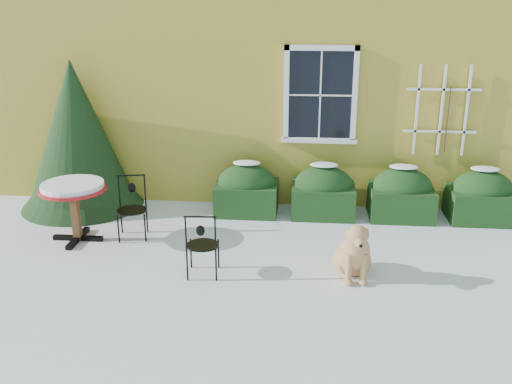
# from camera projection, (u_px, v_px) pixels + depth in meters

# --- Properties ---
(ground) EXTENTS (80.00, 80.00, 0.00)m
(ground) POSITION_uv_depth(u_px,v_px,m) (249.00, 282.00, 7.44)
(ground) COLOR white
(ground) RESTS_ON ground
(house) EXTENTS (12.40, 8.40, 6.40)m
(house) POSITION_uv_depth(u_px,v_px,m) (280.00, 12.00, 13.00)
(house) COLOR gold
(house) RESTS_ON ground
(hedge_row) EXTENTS (4.95, 0.80, 0.91)m
(hedge_row) POSITION_uv_depth(u_px,v_px,m) (362.00, 193.00, 9.57)
(hedge_row) COLOR black
(hedge_row) RESTS_ON ground
(evergreen_shrub) EXTENTS (2.12, 2.12, 2.57)m
(evergreen_shrub) POSITION_uv_depth(u_px,v_px,m) (78.00, 149.00, 9.87)
(evergreen_shrub) COLOR black
(evergreen_shrub) RESTS_ON ground
(bistro_table) EXTENTS (0.99, 0.99, 0.92)m
(bistro_table) POSITION_uv_depth(u_px,v_px,m) (73.00, 193.00, 8.47)
(bistro_table) COLOR black
(bistro_table) RESTS_ON ground
(patio_chair_near) EXTENTS (0.44, 0.43, 0.91)m
(patio_chair_near) POSITION_uv_depth(u_px,v_px,m) (202.00, 244.00, 7.47)
(patio_chair_near) COLOR black
(patio_chair_near) RESTS_ON ground
(patio_chair_far) EXTENTS (0.50, 0.49, 0.95)m
(patio_chair_far) POSITION_uv_depth(u_px,v_px,m) (132.00, 207.00, 8.72)
(patio_chair_far) COLOR black
(patio_chair_far) RESTS_ON ground
(dog) EXTENTS (0.57, 0.92, 0.82)m
(dog) POSITION_uv_depth(u_px,v_px,m) (354.00, 254.00, 7.48)
(dog) COLOR tan
(dog) RESTS_ON ground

